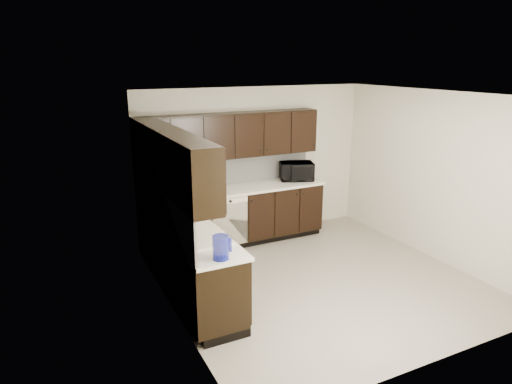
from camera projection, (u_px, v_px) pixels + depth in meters
floor at (318, 280)px, 6.26m from camera, size 4.00×4.00×0.00m
ceiling at (325, 95)px, 5.57m from camera, size 4.00×4.00×0.00m
wall_back at (254, 163)px, 7.64m from camera, size 4.00×0.02×2.50m
wall_left at (171, 215)px, 5.07m from camera, size 0.02×4.00×2.50m
wall_right at (434, 176)px, 6.76m from camera, size 0.02×4.00×2.50m
wall_front at (444, 247)px, 4.19m from camera, size 4.00×0.02×2.50m
lower_cabinets at (219, 237)px, 6.68m from camera, size 3.00×2.80×0.90m
countertop at (218, 204)px, 6.54m from camera, size 3.03×2.83×0.04m
backsplash at (199, 185)px, 6.56m from camera, size 3.00×2.80×0.48m
upper_cabinets at (208, 145)px, 6.34m from camera, size 3.00×2.80×0.70m
dishwasher at (230, 219)px, 7.03m from camera, size 0.58×0.04×0.78m
sink at (200, 241)px, 5.30m from camera, size 0.54×0.82×0.42m
microwave at (296, 171)px, 7.73m from camera, size 0.65×0.54×0.31m
soap_bottle_a at (198, 211)px, 5.86m from camera, size 0.09×0.09×0.20m
soap_bottle_b at (178, 218)px, 5.53m from camera, size 0.11×0.11×0.24m
toaster_oven at (156, 190)px, 6.72m from camera, size 0.46×0.39×0.25m
storage_bin at (169, 199)px, 6.38m from camera, size 0.50×0.38×0.19m
blue_pitcher at (221, 248)px, 4.65m from camera, size 0.22×0.22×0.25m
teal_tumbler at (181, 196)px, 6.51m from camera, size 0.11×0.11×0.20m
paper_towel_roll at (171, 194)px, 6.44m from camera, size 0.17×0.17×0.29m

